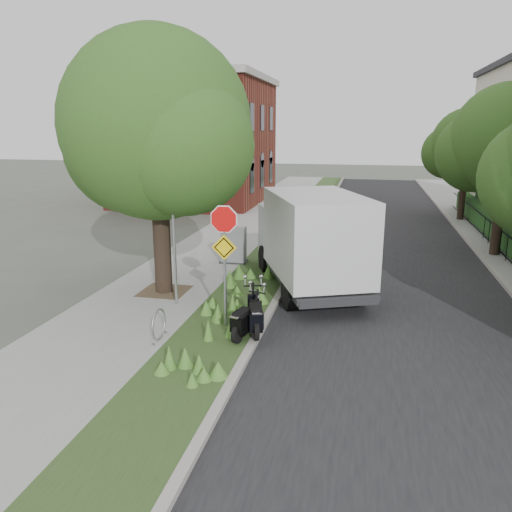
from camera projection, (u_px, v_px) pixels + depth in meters
The scene contains 18 objects.
ground at pixel (275, 344), 11.92m from camera, with size 120.00×120.00×0.00m, color #4C5147.
sidewalk_near at pixel (222, 242), 22.25m from camera, with size 3.50×60.00×0.12m, color gray.
verge at pixel (283, 245), 21.67m from camera, with size 2.00×60.00×0.12m, color #2F411C.
kerb_near at pixel (306, 246), 21.45m from camera, with size 0.20×60.00×0.13m, color #9E9991.
road at pixel (390, 252), 20.73m from camera, with size 7.00×60.00×0.01m, color black.
kerb_far at pixel (480, 255), 19.97m from camera, with size 0.20×60.00×0.13m, color #9E9991.
street_tree_main at pixel (155, 135), 14.28m from camera, with size 6.21×5.54×7.66m.
bare_post at pixel (174, 236), 13.76m from camera, with size 0.08×0.08×4.00m.
bike_hoop at pixel (159, 325), 11.80m from camera, with size 0.06×0.78×0.77m.
sign_assembly at pixel (224, 241), 12.18m from camera, with size 0.94×0.08×3.22m.
fence_far at pixel (501, 241), 19.67m from camera, with size 0.04×24.00×1.00m.
brick_building at pixel (197, 139), 33.65m from camera, with size 9.40×10.40×8.30m.
far_tree_b at pixel (505, 145), 18.85m from camera, with size 4.83×4.31×6.56m.
far_tree_c at pixel (466, 148), 26.50m from camera, with size 4.37×3.89×5.93m.
scooter_near at pixel (245, 323), 11.93m from camera, with size 0.56×1.51×0.73m.
scooter_far at pixel (255, 319), 12.14m from camera, with size 0.65×1.59×0.78m.
box_truck at pixel (311, 237), 15.46m from camera, with size 4.32×6.29×2.66m.
utility_cabinet at pixel (234, 246), 18.54m from camera, with size 1.02×0.71×1.32m.
Camera 1 is at (1.95, -10.84, 5.03)m, focal length 35.00 mm.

